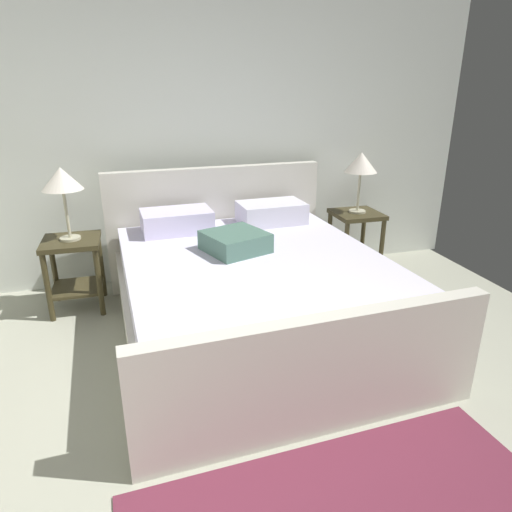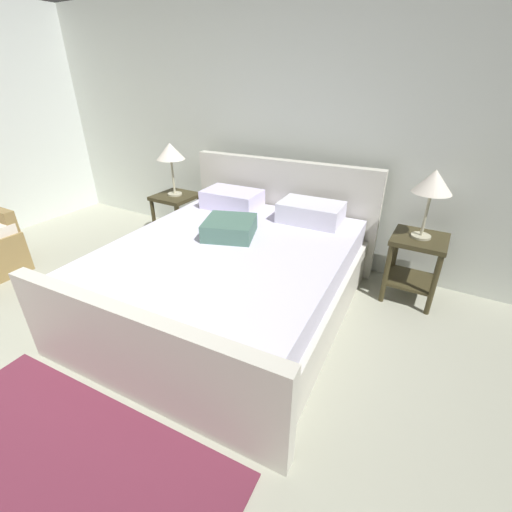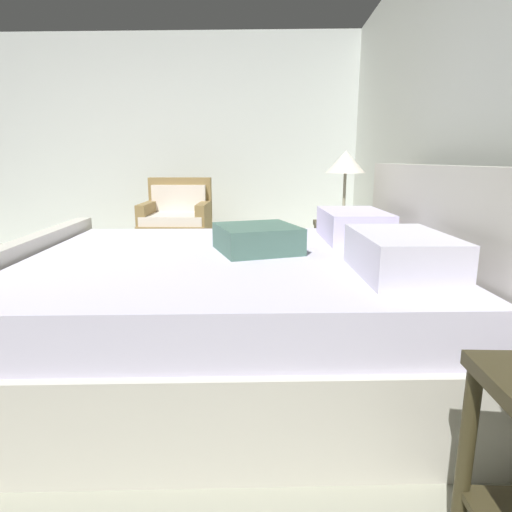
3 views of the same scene
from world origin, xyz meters
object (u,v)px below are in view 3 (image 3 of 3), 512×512
bed (238,306)px  nightstand_left (342,247)px  armchair (177,228)px  table_lamp_left (346,164)px

bed → nightstand_left: size_ratio=3.96×
nightstand_left → bed: bearing=-30.4°
armchair → nightstand_left: bearing=51.5°
bed → table_lamp_left: table_lamp_left is taller
bed → table_lamp_left: 1.67m
bed → table_lamp_left: size_ratio=4.15×
table_lamp_left → bed: bearing=-30.4°
table_lamp_left → armchair: 2.21m
table_lamp_left → armchair: bearing=-128.5°
table_lamp_left → armchair: size_ratio=0.64×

